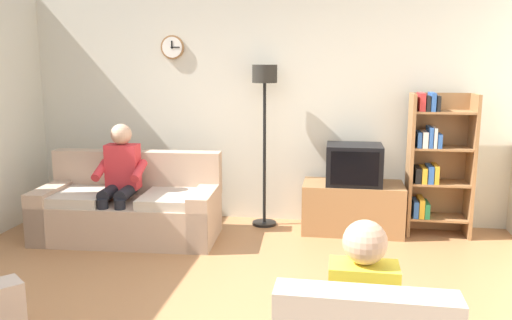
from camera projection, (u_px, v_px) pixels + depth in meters
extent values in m
plane|color=#9E6B42|center=(214.00, 319.00, 3.88)|extent=(12.00, 12.00, 0.00)
cube|color=beige|center=(264.00, 107.00, 6.22)|extent=(6.20, 0.12, 2.70)
cylinder|color=olive|center=(172.00, 47.00, 6.17)|extent=(0.28, 0.03, 0.28)
cylinder|color=white|center=(172.00, 47.00, 6.16)|extent=(0.24, 0.01, 0.24)
cube|color=black|center=(172.00, 45.00, 6.15)|extent=(0.02, 0.01, 0.09)
cube|color=black|center=(175.00, 47.00, 6.15)|extent=(0.11, 0.01, 0.01)
cube|color=beige|center=(15.00, 104.00, 6.10)|extent=(0.12, 1.10, 1.20)
cube|color=tan|center=(128.00, 220.00, 5.63)|extent=(1.94, 0.94, 0.42)
cube|color=tan|center=(137.00, 172.00, 5.90)|extent=(1.91, 0.30, 0.48)
cube|color=tan|center=(205.00, 216.00, 5.54)|extent=(0.26, 0.85, 0.56)
cube|color=tan|center=(53.00, 211.00, 5.70)|extent=(0.26, 0.85, 0.56)
cube|color=#BCAD99|center=(172.00, 199.00, 5.49)|extent=(0.63, 0.71, 0.10)
cube|color=#BCAD99|center=(80.00, 196.00, 5.59)|extent=(0.63, 0.71, 0.10)
cube|color=olive|center=(352.00, 207.00, 5.86)|extent=(1.10, 0.56, 0.55)
cube|color=black|center=(352.00, 199.00, 6.10)|extent=(1.10, 0.04, 0.03)
cube|color=black|center=(354.00, 164.00, 5.75)|extent=(0.60, 0.48, 0.44)
cube|color=black|center=(355.00, 169.00, 5.51)|extent=(0.50, 0.01, 0.36)
cube|color=olive|center=(410.00, 165.00, 5.72)|extent=(0.04, 0.36, 1.55)
cube|color=olive|center=(471.00, 166.00, 5.63)|extent=(0.04, 0.36, 1.55)
cube|color=olive|center=(437.00, 163.00, 5.84)|extent=(0.64, 0.02, 1.55)
cube|color=olive|center=(437.00, 217.00, 5.78)|extent=(0.60, 0.34, 0.02)
cube|color=#2D59A5|center=(415.00, 208.00, 5.78)|extent=(0.05, 0.28, 0.18)
cube|color=gold|center=(420.00, 207.00, 5.77)|extent=(0.06, 0.28, 0.21)
cube|color=#267F4C|center=(426.00, 209.00, 5.76)|extent=(0.05, 0.28, 0.16)
cube|color=olive|center=(439.00, 183.00, 5.71)|extent=(0.60, 0.34, 0.02)
cube|color=black|center=(417.00, 174.00, 5.71)|extent=(0.06, 0.28, 0.16)
cube|color=gold|center=(423.00, 174.00, 5.70)|extent=(0.05, 0.28, 0.17)
cube|color=#2D59A5|center=(429.00, 174.00, 5.69)|extent=(0.06, 0.28, 0.18)
cube|color=gold|center=(435.00, 173.00, 5.68)|extent=(0.05, 0.28, 0.19)
cube|color=olive|center=(441.00, 148.00, 5.64)|extent=(0.60, 0.34, 0.02)
cube|color=#2D59A5|center=(418.00, 139.00, 5.64)|extent=(0.04, 0.28, 0.16)
cube|color=silver|center=(424.00, 139.00, 5.63)|extent=(0.06, 0.28, 0.17)
cube|color=#2D59A5|center=(429.00, 137.00, 5.62)|extent=(0.04, 0.28, 0.22)
cube|color=silver|center=(434.00, 137.00, 5.61)|extent=(0.03, 0.28, 0.21)
cube|color=#2D59A5|center=(438.00, 140.00, 5.61)|extent=(0.04, 0.28, 0.15)
cube|color=olive|center=(443.00, 112.00, 5.57)|extent=(0.60, 0.34, 0.02)
cube|color=red|center=(421.00, 102.00, 5.57)|extent=(0.06, 0.28, 0.19)
cube|color=black|center=(427.00, 103.00, 5.56)|extent=(0.04, 0.28, 0.16)
cube|color=#2D59A5|center=(432.00, 102.00, 5.55)|extent=(0.05, 0.28, 0.19)
cube|color=black|center=(437.00, 103.00, 5.54)|extent=(0.04, 0.28, 0.16)
cylinder|color=black|center=(264.00, 223.00, 6.15)|extent=(0.28, 0.28, 0.03)
cylinder|color=black|center=(264.00, 153.00, 6.00)|extent=(0.04, 0.04, 1.70)
cylinder|color=black|center=(265.00, 74.00, 5.84)|extent=(0.28, 0.28, 0.20)
cube|color=red|center=(123.00, 167.00, 5.59)|extent=(0.35, 0.22, 0.48)
sphere|color=tan|center=(121.00, 134.00, 5.51)|extent=(0.22, 0.22, 0.22)
cylinder|color=black|center=(126.00, 193.00, 5.43)|extent=(0.15, 0.39, 0.13)
cylinder|color=black|center=(109.00, 193.00, 5.45)|extent=(0.15, 0.39, 0.13)
cylinder|color=black|center=(121.00, 224.00, 5.30)|extent=(0.12, 0.12, 0.52)
cylinder|color=black|center=(104.00, 224.00, 5.32)|extent=(0.12, 0.12, 0.52)
cylinder|color=red|center=(139.00, 171.00, 5.47)|extent=(0.11, 0.34, 0.20)
cylinder|color=red|center=(100.00, 170.00, 5.51)|extent=(0.11, 0.34, 0.20)
cube|color=yellow|center=(362.00, 310.00, 2.61)|extent=(0.34, 0.20, 0.48)
sphere|color=tan|center=(365.00, 242.00, 2.55)|extent=(0.22, 0.22, 0.22)
cylinder|color=yellow|center=(321.00, 302.00, 2.74)|extent=(0.09, 0.33, 0.20)
cylinder|color=yellow|center=(403.00, 308.00, 2.67)|extent=(0.09, 0.33, 0.20)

